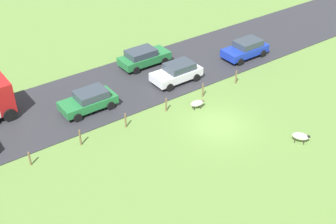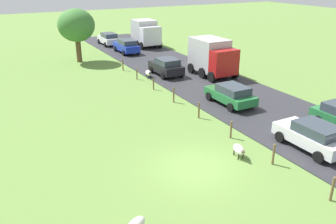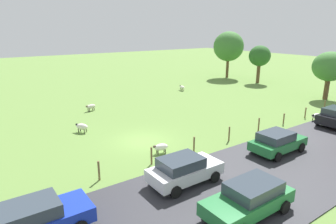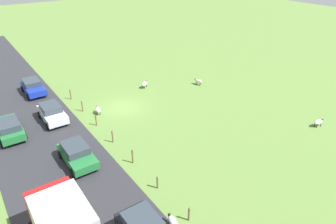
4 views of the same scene
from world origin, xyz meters
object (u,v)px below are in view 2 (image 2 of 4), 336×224
object	(u,v)px
sheep_0	(148,73)
car_1	(166,66)
car_4	(231,94)
truck_0	(212,56)
car_0	(313,135)
truck_1	(146,33)
car_6	(127,46)
sheep_1	(239,150)
car_5	(109,39)
tree_2	(76,26)

from	to	relation	value
sheep_0	car_1	size ratio (longest dim) A/B	0.30
car_4	truck_0	bearing A→B (deg)	65.48
truck_0	car_4	distance (m)	7.95
truck_0	car_0	world-z (taller)	truck_0
truck_1	car_6	distance (m)	4.51
sheep_1	car_0	xyz separation A→B (m)	(4.14, -1.23, 0.41)
sheep_0	truck_0	size ratio (longest dim) A/B	0.24
car_4	car_5	distance (m)	26.17
sheep_0	car_0	size ratio (longest dim) A/B	0.28
sheep_1	car_6	distance (m)	27.24
sheep_0	car_5	distance (m)	16.92
sheep_1	car_4	distance (m)	8.02
car_1	car_5	xyz separation A→B (m)	(0.14, 16.89, -0.01)
truck_1	car_6	bearing A→B (deg)	-147.11
sheep_1	car_1	bearing A→B (deg)	75.61
car_4	car_6	xyz separation A→B (m)	(-0.12, 20.29, 0.07)
car_0	car_1	world-z (taller)	car_1
truck_1	car_4	xyz separation A→B (m)	(-3.59, -22.68, -1.01)
sheep_0	car_5	world-z (taller)	car_5
sheep_0	truck_0	xyz separation A→B (m)	(5.62, -2.20, 1.41)
car_1	car_6	bearing A→B (deg)	88.07
car_1	car_4	size ratio (longest dim) A/B	0.93
truck_0	car_1	distance (m)	4.42
car_1	tree_2	bearing A→B (deg)	121.79
tree_2	truck_1	size ratio (longest dim) A/B	1.39
truck_0	car_6	distance (m)	13.59
tree_2	car_4	world-z (taller)	tree_2
sheep_0	car_4	size ratio (longest dim) A/B	0.28
car_6	car_0	bearing A→B (deg)	-90.63
car_4	car_5	world-z (taller)	car_5
truck_1	car_0	world-z (taller)	truck_1
sheep_1	car_5	world-z (taller)	car_5
truck_0	car_4	xyz separation A→B (m)	(-3.27, -7.17, -1.04)
sheep_1	car_0	bearing A→B (deg)	-16.56
car_1	car_5	world-z (taller)	car_1
car_6	car_4	bearing A→B (deg)	-89.67
sheep_1	car_0	size ratio (longest dim) A/B	0.27
car_1	car_6	world-z (taller)	car_6
sheep_0	sheep_1	bearing A→B (deg)	-97.89
car_0	truck_1	bearing A→B (deg)	82.51
tree_2	truck_0	bearing A→B (deg)	-50.27
car_0	car_5	bearing A→B (deg)	89.87
tree_2	car_0	world-z (taller)	tree_2
truck_0	car_6	world-z (taller)	truck_0
car_5	car_6	world-z (taller)	car_6
tree_2	car_5	world-z (taller)	tree_2
sheep_0	truck_0	distance (m)	6.20
truck_1	car_1	distance (m)	14.04
truck_1	car_5	world-z (taller)	truck_1
car_0	car_4	world-z (taller)	car_0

